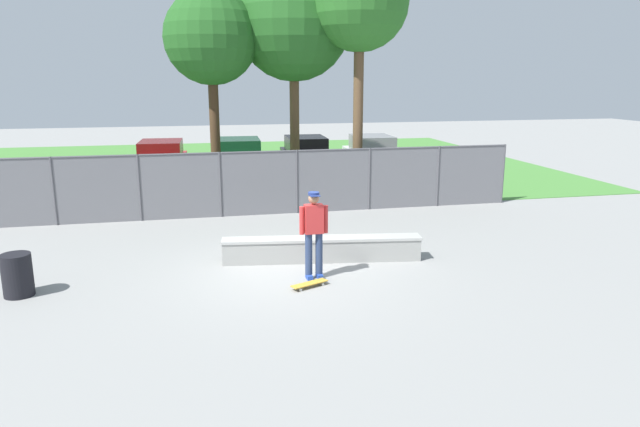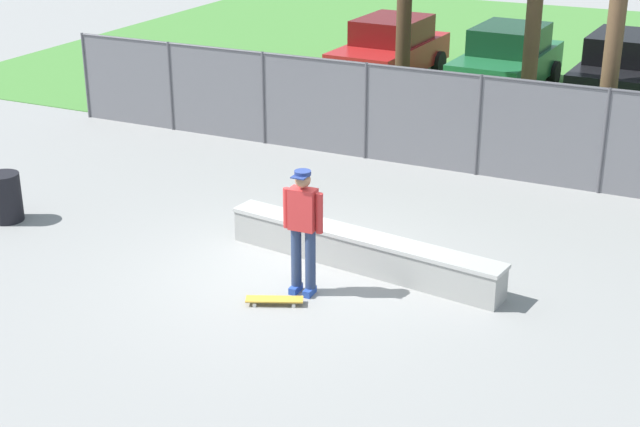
# 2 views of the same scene
# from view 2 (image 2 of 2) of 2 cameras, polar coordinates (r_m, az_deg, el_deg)

# --- Properties ---
(ground_plane) EXTENTS (80.00, 80.00, 0.00)m
(ground_plane) POSITION_cam_2_polar(r_m,az_deg,el_deg) (13.94, -1.80, -3.76)
(ground_plane) COLOR gray
(grass_strip) EXTENTS (28.24, 20.00, 0.02)m
(grass_strip) POSITION_cam_2_polar(r_m,az_deg,el_deg) (28.25, 13.28, 8.99)
(grass_strip) COLOR #478438
(grass_strip) RESTS_ON ground
(concrete_ledge) EXTENTS (4.56, 1.10, 0.56)m
(concrete_ledge) POSITION_cam_2_polar(r_m,az_deg,el_deg) (14.05, 2.56, -2.30)
(concrete_ledge) COLOR #999993
(concrete_ledge) RESTS_ON ground
(skateboarder) EXTENTS (0.60, 0.31, 1.84)m
(skateboarder) POSITION_cam_2_polar(r_m,az_deg,el_deg) (12.99, -1.04, -0.75)
(skateboarder) COLOR #2647A5
(skateboarder) RESTS_ON ground
(skateboard) EXTENTS (0.81, 0.51, 0.09)m
(skateboard) POSITION_cam_2_polar(r_m,az_deg,el_deg) (13.07, -2.79, -5.26)
(skateboard) COLOR gold
(skateboard) RESTS_ON ground
(chainlink_fence) EXTENTS (16.31, 0.07, 1.96)m
(chainlink_fence) POSITION_cam_2_polar(r_m,az_deg,el_deg) (18.35, 6.15, 6.02)
(chainlink_fence) COLOR #4C4C51
(chainlink_fence) RESTS_ON ground
(car_red) EXTENTS (2.17, 4.28, 1.66)m
(car_red) POSITION_cam_2_polar(r_m,az_deg,el_deg) (25.24, 4.29, 9.94)
(car_red) COLOR #B21E1E
(car_red) RESTS_ON ground
(car_green) EXTENTS (2.17, 4.28, 1.66)m
(car_green) POSITION_cam_2_polar(r_m,az_deg,el_deg) (24.47, 11.32, 9.20)
(car_green) COLOR #1E6638
(car_green) RESTS_ON ground
(car_black) EXTENTS (2.17, 4.28, 1.66)m
(car_black) POSITION_cam_2_polar(r_m,az_deg,el_deg) (24.16, 17.94, 8.41)
(car_black) COLOR black
(car_black) RESTS_ON ground
(trash_bin) EXTENTS (0.56, 0.56, 0.83)m
(trash_bin) POSITION_cam_2_polar(r_m,az_deg,el_deg) (16.62, -18.64, 0.94)
(trash_bin) COLOR black
(trash_bin) RESTS_ON ground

